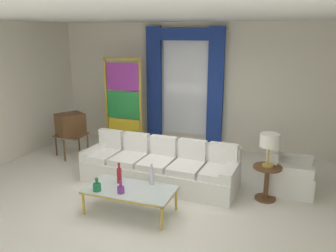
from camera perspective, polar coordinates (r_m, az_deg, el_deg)
name	(u,v)px	position (r m, az deg, el deg)	size (l,w,h in m)	color
ground_plane	(152,197)	(6.19, -2.65, -11.52)	(16.00, 16.00, 0.00)	silver
wall_rear	(200,86)	(8.54, 5.20, 6.45)	(8.00, 0.12, 3.00)	silver
wall_left	(3,94)	(8.24, -25.32, 4.76)	(0.12, 7.00, 3.00)	silver
ceiling_slab	(168,17)	(6.29, -0.06, 17.35)	(8.00, 7.60, 0.04)	white
curtained_window	(184,77)	(8.44, 2.67, 8.05)	(2.00, 0.17, 2.70)	white
couch_white_long	(160,167)	(6.65, -1.25, -6.66)	(2.95, 1.04, 0.86)	white
coffee_table	(130,190)	(5.58, -6.21, -10.40)	(1.39, 0.71, 0.41)	silver
bottle_blue_decanter	(152,176)	(5.64, -2.67, -8.09)	(0.08, 0.08, 0.35)	silver
bottle_crystal_tall	(119,175)	(5.73, -7.95, -7.86)	(0.08, 0.08, 0.35)	maroon
bottle_amber_squat	(121,189)	(5.42, -7.69, -10.12)	(0.11, 0.11, 0.20)	#753384
bottle_ruby_flask	(97,186)	(5.54, -11.49, -9.59)	(0.12, 0.12, 0.22)	#196B3D
vintage_tv	(70,125)	(8.22, -15.60, 0.13)	(0.74, 0.76, 1.35)	brown
armchair_white	(286,175)	(6.69, 18.67, -7.56)	(0.82, 0.82, 0.80)	white
stained_glass_divider	(123,107)	(8.36, -7.27, 3.13)	(0.95, 0.05, 2.20)	gold
peacock_figurine	(133,148)	(8.02, -5.69, -3.55)	(0.44, 0.60, 0.50)	beige
round_side_table	(267,180)	(6.21, 15.76, -8.42)	(0.48, 0.48, 0.59)	brown
table_lamp_brass	(270,142)	(5.98, 16.21, -2.49)	(0.32, 0.32, 0.57)	#B29338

